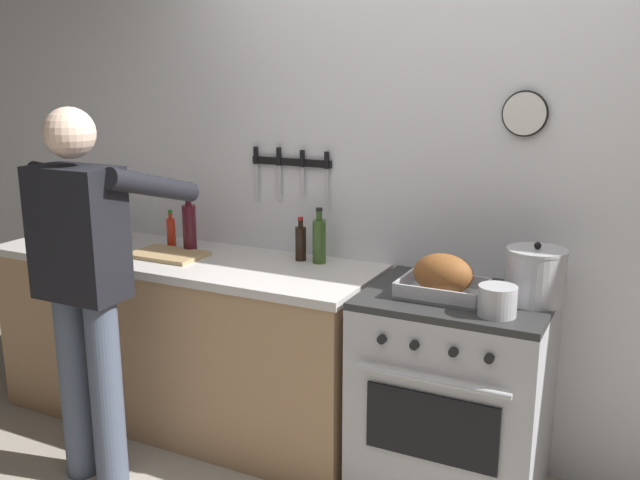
% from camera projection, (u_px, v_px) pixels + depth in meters
% --- Properties ---
extents(wall_back, '(6.00, 0.13, 2.60)m').
position_uv_depth(wall_back, '(437.00, 183.00, 3.17)').
color(wall_back, silver).
rests_on(wall_back, ground).
extents(counter_block, '(2.03, 0.65, 0.90)m').
position_uv_depth(counter_block, '(183.00, 338.00, 3.58)').
color(counter_block, tan).
rests_on(counter_block, ground).
extents(stove, '(0.76, 0.67, 0.90)m').
position_uv_depth(stove, '(453.00, 395.00, 2.96)').
color(stove, '#BCBCC1').
rests_on(stove, ground).
extents(person_cook, '(0.51, 0.63, 1.66)m').
position_uv_depth(person_cook, '(85.00, 275.00, 2.95)').
color(person_cook, '#4C566B').
rests_on(person_cook, ground).
extents(roasting_pan, '(0.35, 0.26, 0.18)m').
position_uv_depth(roasting_pan, '(443.00, 277.00, 2.81)').
color(roasting_pan, '#B7B7BC').
rests_on(roasting_pan, stove).
extents(stock_pot, '(0.24, 0.24, 0.25)m').
position_uv_depth(stock_pot, '(535.00, 276.00, 2.73)').
color(stock_pot, '#B7B7BC').
rests_on(stock_pot, stove).
extents(saucepan, '(0.15, 0.15, 0.12)m').
position_uv_depth(saucepan, '(497.00, 301.00, 2.60)').
color(saucepan, '#B7B7BC').
rests_on(saucepan, stove).
extents(cutting_board, '(0.36, 0.24, 0.02)m').
position_uv_depth(cutting_board, '(168.00, 255.00, 3.44)').
color(cutting_board, tan).
rests_on(cutting_board, counter_block).
extents(bottle_hot_sauce, '(0.05, 0.05, 0.20)m').
position_uv_depth(bottle_hot_sauce, '(171.00, 232.00, 3.62)').
color(bottle_hot_sauce, red).
rests_on(bottle_hot_sauce, counter_block).
extents(bottle_wine_red, '(0.07, 0.07, 0.31)m').
position_uv_depth(bottle_wine_red, '(189.00, 227.00, 3.51)').
color(bottle_wine_red, '#47141E').
rests_on(bottle_wine_red, counter_block).
extents(bottle_olive_oil, '(0.06, 0.06, 0.27)m').
position_uv_depth(bottle_olive_oil, '(319.00, 240.00, 3.31)').
color(bottle_olive_oil, '#385623').
rests_on(bottle_olive_oil, counter_block).
extents(bottle_soy_sauce, '(0.05, 0.05, 0.22)m').
position_uv_depth(bottle_soy_sauce, '(301.00, 242.00, 3.36)').
color(bottle_soy_sauce, black).
rests_on(bottle_soy_sauce, counter_block).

